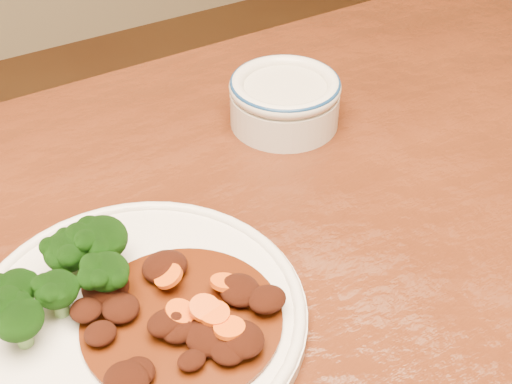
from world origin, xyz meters
TOP-DOWN VIEW (x-y plane):
  - dinner_plate at (-0.02, 0.06)m, footprint 0.27×0.27m
  - broccoli_florets at (-0.06, 0.11)m, footprint 0.12×0.09m
  - mince_stew at (0.00, 0.03)m, footprint 0.16×0.16m
  - dip_bowl at (0.23, 0.25)m, footprint 0.12×0.12m

SIDE VIEW (x-z plane):
  - dinner_plate at x=-0.02m, z-range 0.75..0.77m
  - mince_stew at x=0.00m, z-range 0.76..0.79m
  - dip_bowl at x=0.23m, z-range 0.75..0.81m
  - broccoli_florets at x=-0.06m, z-range 0.77..0.81m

